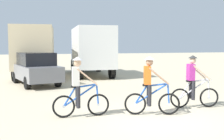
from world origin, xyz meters
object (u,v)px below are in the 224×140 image
at_px(sedan_parked, 36,69).
at_px(cyclist_near_camera, 193,83).
at_px(box_truck_tan_camper, 35,49).
at_px(cyclist_orange_shirt, 79,89).
at_px(cyclist_cowboy_hat, 150,88).
at_px(box_truck_white_box, 91,49).

relative_size(sedan_parked, cyclist_near_camera, 2.46).
relative_size(box_truck_tan_camper, sedan_parked, 1.56).
relative_size(cyclist_orange_shirt, cyclist_near_camera, 1.00).
relative_size(box_truck_tan_camper, cyclist_cowboy_hat, 3.84).
distance_m(cyclist_orange_shirt, cyclist_near_camera, 3.99).
height_order(sedan_parked, cyclist_orange_shirt, cyclist_orange_shirt).
xyz_separation_m(cyclist_orange_shirt, cyclist_near_camera, (3.99, -0.01, 0.00)).
xyz_separation_m(box_truck_white_box, cyclist_orange_shirt, (-3.16, -11.17, -1.03)).
relative_size(box_truck_white_box, sedan_parked, 1.55).
distance_m(box_truck_tan_camper, cyclist_near_camera, 12.46).
bearing_deg(sedan_parked, box_truck_white_box, 43.29).
xyz_separation_m(cyclist_orange_shirt, cyclist_cowboy_hat, (2.15, -0.44, 0.00)).
bearing_deg(sedan_parked, cyclist_orange_shirt, -83.33).
height_order(cyclist_cowboy_hat, cyclist_near_camera, same).
height_order(sedan_parked, cyclist_cowboy_hat, cyclist_cowboy_hat).
bearing_deg(sedan_parked, box_truck_tan_camper, 86.95).
distance_m(box_truck_white_box, cyclist_near_camera, 11.26).
bearing_deg(cyclist_cowboy_hat, cyclist_orange_shirt, 168.40).
bearing_deg(box_truck_white_box, sedan_parked, -136.71).
height_order(box_truck_white_box, sedan_parked, box_truck_white_box).
relative_size(box_truck_tan_camper, cyclist_orange_shirt, 3.84).
height_order(box_truck_tan_camper, sedan_parked, box_truck_tan_camper).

